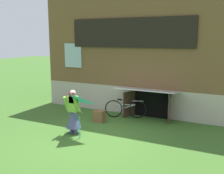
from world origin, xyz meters
TOP-DOWN VIEW (x-y plane):
  - ground_plane at (0.00, 0.00)m, footprint 60.00×60.00m
  - log_house at (0.00, 5.21)m, footprint 8.40×5.55m
  - person at (-0.77, -0.06)m, footprint 0.60×0.52m
  - kite at (-0.48, -0.58)m, footprint 0.87×0.94m
  - bicycle_silver at (0.09, 2.42)m, footprint 1.63×0.59m
  - wooden_crate at (-0.61, 1.46)m, footprint 0.41×0.35m

SIDE VIEW (x-z plane):
  - ground_plane at x=0.00m, z-range 0.00..0.00m
  - wooden_crate at x=-0.61m, z-range 0.00..0.45m
  - bicycle_silver at x=0.09m, z-range -0.01..0.77m
  - person at x=-0.77m, z-range -0.12..1.40m
  - kite at x=-0.48m, z-range 0.47..1.84m
  - log_house at x=0.00m, z-range 0.00..5.38m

